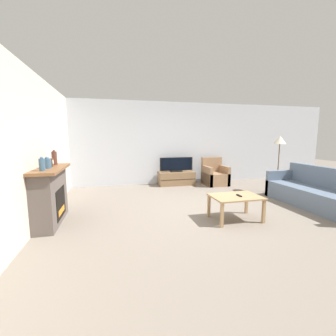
{
  "coord_description": "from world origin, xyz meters",
  "views": [
    {
      "loc": [
        -1.84,
        -4.45,
        1.57
      ],
      "look_at": [
        -0.62,
        0.56,
        0.85
      ],
      "focal_mm": 24.0,
      "sensor_mm": 36.0,
      "label": 1
    }
  ],
  "objects": [
    {
      "name": "mantel_clock",
      "position": [
        -2.96,
        0.03,
        1.1
      ],
      "size": [
        0.08,
        0.11,
        0.15
      ],
      "color": "brown",
      "rests_on": "fireplace"
    },
    {
      "name": "mantel_vase_left",
      "position": [
        -2.96,
        -0.51,
        1.13
      ],
      "size": [
        0.09,
        0.09,
        0.23
      ],
      "color": "#385670",
      "rests_on": "fireplace"
    },
    {
      "name": "armchair",
      "position": [
        1.39,
        2.27,
        0.29
      ],
      "size": [
        0.7,
        0.76,
        0.89
      ],
      "color": "#937051",
      "rests_on": "ground"
    },
    {
      "name": "fireplace",
      "position": [
        -2.97,
        -0.11,
        0.52
      ],
      "size": [
        0.46,
        1.33,
        1.03
      ],
      "color": "#564C47",
      "rests_on": "ground"
    },
    {
      "name": "ground_plane",
      "position": [
        0.0,
        0.0,
        0.0
      ],
      "size": [
        24.0,
        24.0,
        0.0
      ],
      "primitive_type": "plane",
      "color": "slate"
    },
    {
      "name": "remote",
      "position": [
        0.43,
        -0.79,
        0.48
      ],
      "size": [
        0.05,
        0.15,
        0.02
      ],
      "rotation": [
        0.0,
        0.0,
        -0.04
      ],
      "color": "black",
      "rests_on": "coffee_table"
    },
    {
      "name": "wall_back",
      "position": [
        0.0,
        2.86,
        1.35
      ],
      "size": [
        12.0,
        0.06,
        2.7
      ],
      "color": "silver",
      "rests_on": "ground"
    },
    {
      "name": "floor_lamp",
      "position": [
        2.69,
        0.93,
        1.37
      ],
      "size": [
        0.33,
        0.33,
        1.59
      ],
      "color": "black",
      "rests_on": "ground"
    },
    {
      "name": "coffee_table",
      "position": [
        0.37,
        -0.76,
        0.4
      ],
      "size": [
        0.91,
        0.63,
        0.47
      ],
      "color": "#A37F56",
      "rests_on": "ground"
    },
    {
      "name": "wall_left",
      "position": [
        -3.18,
        0.0,
        1.35
      ],
      "size": [
        0.06,
        12.0,
        2.7
      ],
      "color": "beige",
      "rests_on": "ground"
    },
    {
      "name": "mantel_vase_centre_left",
      "position": [
        -2.96,
        -0.21,
        1.12
      ],
      "size": [
        0.13,
        0.13,
        0.21
      ],
      "color": "#385670",
      "rests_on": "fireplace"
    },
    {
      "name": "tv_stand",
      "position": [
        0.14,
        2.53,
        0.22
      ],
      "size": [
        1.17,
        0.52,
        0.43
      ],
      "color": "brown",
      "rests_on": "ground"
    },
    {
      "name": "couch",
      "position": [
        2.6,
        -0.47,
        0.29
      ],
      "size": [
        0.9,
        2.29,
        0.87
      ],
      "color": "slate",
      "rests_on": "ground"
    },
    {
      "name": "tv",
      "position": [
        0.14,
        2.53,
        0.65
      ],
      "size": [
        1.1,
        0.18,
        0.47
      ],
      "color": "black",
      "rests_on": "tv_stand"
    },
    {
      "name": "mantel_vase_right",
      "position": [
        -2.96,
        0.29,
        1.16
      ],
      "size": [
        0.1,
        0.1,
        0.29
      ],
      "color": "#512D23",
      "rests_on": "fireplace"
    }
  ]
}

